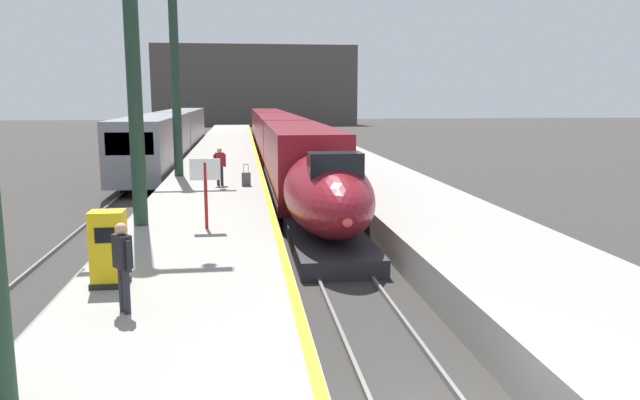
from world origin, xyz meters
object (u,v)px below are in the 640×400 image
rolling_suitcase (246,179)px  departure_info_board (205,179)px  station_column_mid (131,18)px  passenger_near_edge (220,163)px  highspeed_train_main (280,139)px  ticket_machine_yellow (109,251)px  passenger_mid_platform (123,260)px  regional_train_adjacent (172,134)px  station_column_far (174,50)px

rolling_suitcase → departure_info_board: bearing=-98.1°
station_column_mid → departure_info_board: station_column_mid is taller
passenger_near_edge → highspeed_train_main: bearing=77.1°
highspeed_train_main → ticket_machine_yellow: (-5.55, -30.97, -0.16)m
passenger_near_edge → ticket_machine_yellow: bearing=-97.1°
station_column_mid → passenger_near_edge: station_column_mid is taller
ticket_machine_yellow → departure_info_board: (1.71, 5.44, 0.77)m
station_column_mid → passenger_mid_platform: bearing=-83.2°
regional_train_adjacent → rolling_suitcase: 21.91m
highspeed_train_main → passenger_mid_platform: highspeed_train_main is taller
station_column_mid → departure_info_board: (2.06, -0.83, -4.70)m
passenger_near_edge → departure_info_board: (-0.10, -9.20, 0.52)m
highspeed_train_main → rolling_suitcase: size_ratio=58.88×
ticket_machine_yellow → departure_info_board: 5.75m
regional_train_adjacent → rolling_suitcase: bearing=-75.4°
highspeed_train_main → passenger_near_edge: 16.75m
station_column_far → ticket_machine_yellow: station_column_far is taller
passenger_near_edge → passenger_mid_platform: size_ratio=1.00×
station_column_mid → departure_info_board: size_ratio=4.94×
station_column_mid → station_column_far: 11.97m
station_column_far → passenger_near_edge: 6.66m
passenger_near_edge → departure_info_board: size_ratio=0.80×
station_column_far → departure_info_board: station_column_far is taller
station_column_far → passenger_near_edge: bearing=-59.0°
passenger_mid_platform → departure_info_board: 7.25m
regional_train_adjacent → departure_info_board: regional_train_adjacent is taller
ticket_machine_yellow → departure_info_board: bearing=72.6°
passenger_mid_platform → passenger_near_edge: bearing=85.8°
rolling_suitcase → ticket_machine_yellow: ticket_machine_yellow is taller
station_column_far → rolling_suitcase: (3.32, -3.94, -5.86)m
station_column_far → passenger_mid_platform: (0.96, -19.94, -5.17)m
departure_info_board → passenger_near_edge: bearing=89.3°
station_column_far → departure_info_board: size_ratio=4.90×
station_column_mid → departure_info_board: bearing=-22.0°
passenger_near_edge → rolling_suitcase: size_ratio=1.72×
passenger_near_edge → station_column_far: bearing=121.0°
passenger_near_edge → passenger_mid_platform: (-1.20, -16.35, 0.00)m
ticket_machine_yellow → departure_info_board: departure_info_board is taller
highspeed_train_main → passenger_near_edge: (-3.74, -16.32, 0.09)m
regional_train_adjacent → passenger_near_edge: (4.36, -20.84, -0.09)m
regional_train_adjacent → station_column_far: bearing=-82.7°
station_column_mid → ticket_machine_yellow: station_column_mid is taller
regional_train_adjacent → passenger_near_edge: regional_train_adjacent is taller
passenger_mid_platform → ticket_machine_yellow: 1.83m
station_column_far → rolling_suitcase: 7.80m
ticket_machine_yellow → station_column_far: bearing=91.1°
highspeed_train_main → regional_train_adjacent: bearing=150.9°
passenger_mid_platform → regional_train_adjacent: bearing=94.9°
ticket_machine_yellow → passenger_near_edge: bearing=82.9°
station_column_mid → rolling_suitcase: (3.32, 8.03, -5.90)m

